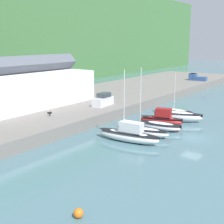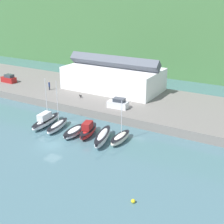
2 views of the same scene
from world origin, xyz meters
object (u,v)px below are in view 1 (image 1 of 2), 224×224
moored_boat_1 (143,131)px  pickup_truck_0 (196,77)px  moored_boat_0 (129,134)px  moored_boat_5 (176,113)px  mooring_buoy_0 (78,213)px  parked_car_0 (103,100)px  moored_boat_2 (161,126)px  moored_boat_3 (162,119)px  moored_boat_4 (177,116)px  dog_on_quay (50,113)px

moored_boat_1 → pickup_truck_0: (48.46, 11.93, 1.85)m
moored_boat_0 → moored_boat_1: moored_boat_1 is taller
moored_boat_5 → mooring_buoy_0: moored_boat_5 is taller
parked_car_0 → moored_boat_2: bearing=165.0°
moored_boat_3 → moored_boat_5: size_ratio=0.94×
moored_boat_5 → parked_car_0: size_ratio=1.69×
parked_car_0 → moored_boat_3: bearing=175.8°
moored_boat_4 → parked_car_0: parked_car_0 is taller
moored_boat_2 → parked_car_0: parked_car_0 is taller
moored_boat_3 → moored_boat_4: moored_boat_3 is taller
moored_boat_4 → parked_car_0: bearing=90.6°
moored_boat_0 → dog_on_quay: bearing=89.0°
moored_boat_1 → mooring_buoy_0: (-19.78, -6.33, -0.31)m
moored_boat_0 → moored_boat_2: size_ratio=1.40×
moored_boat_5 → parked_car_0: bearing=120.2°
moored_boat_0 → moored_boat_2: 7.30m
moored_boat_5 → mooring_buoy_0: (-32.44, -7.51, -0.36)m
dog_on_quay → mooring_buoy_0: bearing=145.8°
moored_boat_0 → moored_boat_4: bearing=-8.7°
moored_boat_1 → moored_boat_2: size_ratio=1.41×
moored_boat_0 → moored_boat_2: (7.26, -0.69, -0.38)m
moored_boat_2 → pickup_truck_0: bearing=10.4°
moored_boat_1 → mooring_buoy_0: 20.77m
moored_boat_5 → pickup_truck_0: moored_boat_5 is taller
moored_boat_5 → parked_car_0: (-6.36, 10.56, 1.90)m
moored_boat_4 → parked_car_0: (-3.71, 11.95, 1.77)m
mooring_buoy_0 → moored_boat_4: bearing=11.6°
moored_boat_1 → parked_car_0: size_ratio=2.11×
pickup_truck_0 → moored_boat_4: bearing=-166.4°
moored_boat_1 → moored_boat_3: size_ratio=1.33×
moored_boat_2 → moored_boat_5: moored_boat_5 is taller
moored_boat_3 → moored_boat_4: size_ratio=0.84×
moored_boat_0 → pickup_truck_0: bearing=6.3°
moored_boat_2 → pickup_truck_0: (44.29, 12.30, 1.93)m
moored_boat_1 → dog_on_quay: (-4.33, 13.41, 1.49)m
moored_boat_0 → parked_car_0: bearing=44.2°
moored_boat_3 → mooring_buoy_0: 27.16m
moored_boat_5 → dog_on_quay: (-16.98, 12.23, 1.44)m
parked_car_0 → pickup_truck_0: (42.16, 0.19, -0.10)m
moored_boat_3 → dog_on_quay: (-10.77, 12.73, 1.21)m
moored_boat_0 → parked_car_0: size_ratio=2.09×
moored_boat_4 → dog_on_quay: (-14.33, 13.62, 1.31)m
parked_car_0 → dog_on_quay: 10.77m
moored_boat_5 → pickup_truck_0: bearing=15.9°
moored_boat_5 → dog_on_quay: 20.98m
moored_boat_5 → parked_car_0: 12.47m
moored_boat_0 → mooring_buoy_0: size_ratio=12.35×
moored_boat_4 → dog_on_quay: size_ratio=9.34×
moored_boat_5 → mooring_buoy_0: bearing=-167.8°
pickup_truck_0 → moored_boat_1: bearing=-170.1°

